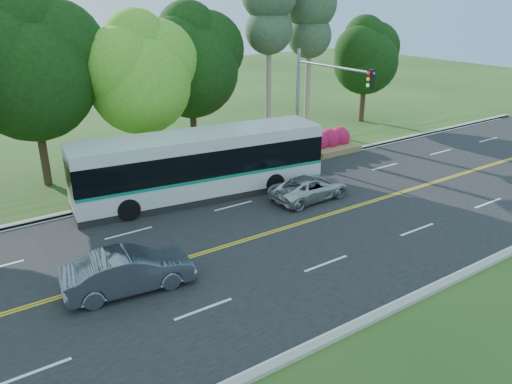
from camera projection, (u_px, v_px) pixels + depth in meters
ground at (283, 229)px, 22.75m from camera, size 120.00×120.00×0.00m
road at (283, 229)px, 22.75m from camera, size 60.00×14.00×0.02m
curb_north at (207, 182)px, 28.23m from camera, size 60.00×0.30×0.15m
curb_south at (407, 302)px, 17.22m from camera, size 60.00×0.30×0.15m
grass_verge at (192, 173)px, 29.66m from camera, size 60.00×4.00×0.10m
lane_markings at (281, 229)px, 22.69m from camera, size 57.60×13.82×0.00m
tree_row at (74, 59)px, 26.93m from camera, size 44.70×9.10×13.84m
bougainvillea_hedge at (296, 147)px, 32.50m from camera, size 9.50×2.25×1.50m
traffic_signal at (319, 94)px, 28.57m from camera, size 0.42×6.10×7.00m
transit_bus at (201, 166)px, 25.79m from camera, size 13.26×4.44×3.41m
sedan at (129, 271)px, 17.79m from camera, size 4.79×2.17×1.52m
suv at (310, 188)px, 25.85m from camera, size 4.46×2.20×1.22m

